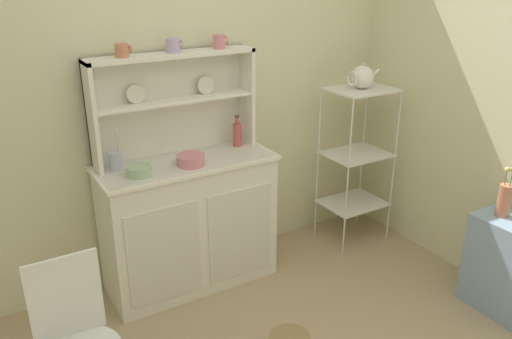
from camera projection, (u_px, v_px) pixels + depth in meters
wall_back at (175, 88)px, 3.23m from camera, size 3.84×0.05×2.50m
hutch_cabinet at (189, 222)px, 3.29m from camera, size 1.10×0.45×0.86m
hutch_shelf_unit at (172, 95)px, 3.13m from camera, size 1.03×0.18×0.64m
bakers_rack at (357, 149)px, 3.74m from camera, size 0.46×0.36×1.17m
side_shelf_blue at (510, 268)px, 3.05m from camera, size 0.28×0.48×0.59m
wire_chair at (74, 333)px, 2.19m from camera, size 0.36×0.36×0.85m
cup_terracotta_0 at (122, 50)px, 2.84m from camera, size 0.09×0.08×0.08m
cup_lilac_1 at (173, 46)px, 2.99m from camera, size 0.09×0.08×0.08m
cup_rose_2 at (219, 42)px, 3.13m from camera, size 0.09×0.08×0.08m
bowl_mixing_large at (139, 171)px, 2.92m from camera, size 0.14×0.14×0.06m
bowl_floral_medium at (191, 160)px, 3.07m from camera, size 0.17×0.17×0.06m
jam_bottle at (237, 134)px, 3.37m from camera, size 0.06×0.06×0.21m
utensil_jar at (116, 160)px, 2.98m from camera, size 0.08×0.08×0.25m
porcelain_teapot at (362, 77)px, 3.54m from camera, size 0.25×0.16×0.18m
flower_vase at (505, 197)px, 2.99m from camera, size 0.08×0.08×0.34m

